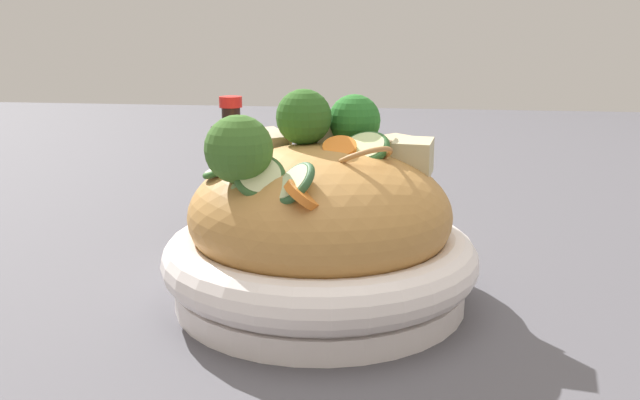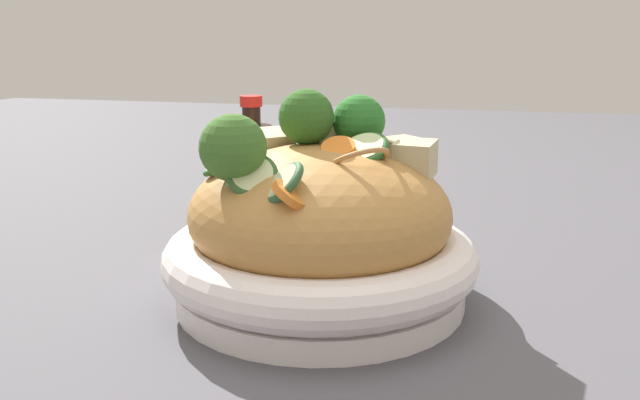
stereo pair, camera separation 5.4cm
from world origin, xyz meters
The scene contains 8 objects.
ground_plane centered at (0.00, 0.00, 0.00)m, with size 3.00×3.00×0.00m, color #4F4D53.
serving_bowl centered at (0.00, 0.00, 0.03)m, with size 0.26×0.26×0.06m.
noodle_heap centered at (0.00, 0.00, 0.08)m, with size 0.22×0.22×0.12m.
broccoli_florets centered at (0.02, 0.01, 0.14)m, with size 0.14×0.16×0.07m.
carrot_coins centered at (0.00, -0.01, 0.12)m, with size 0.06×0.20×0.04m.
zucchini_slices centered at (0.01, 0.04, 0.12)m, with size 0.16×0.13×0.04m.
chicken_chunks centered at (-0.02, -0.04, 0.13)m, with size 0.17×0.08×0.04m.
soy_sauce_bottle centered at (0.13, -0.19, 0.06)m, with size 0.05×0.05×0.15m.
Camera 2 is at (-0.13, 0.51, 0.22)m, focal length 36.70 mm.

